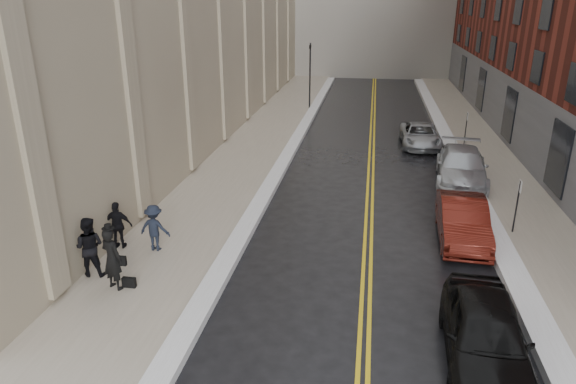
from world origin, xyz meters
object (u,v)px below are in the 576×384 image
(car_maroon, at_px, (462,220))
(pedestrian_main, at_px, (112,259))
(pedestrian_a, at_px, (89,247))
(car_silver_near, at_px, (461,167))
(pedestrian_b, at_px, (154,228))
(car_black, at_px, (485,334))
(car_silver_far, at_px, (420,135))
(pedestrian_c, at_px, (118,225))

(car_maroon, height_order, pedestrian_main, pedestrian_main)
(car_maroon, xyz_separation_m, pedestrian_a, (-12.10, -4.86, 0.36))
(car_silver_near, bearing_deg, pedestrian_a, -132.92)
(car_silver_near, height_order, pedestrian_b, pedestrian_b)
(pedestrian_a, bearing_deg, car_black, 161.19)
(pedestrian_main, relative_size, pedestrian_a, 1.01)
(car_silver_near, relative_size, car_silver_far, 1.19)
(car_silver_near, bearing_deg, car_silver_far, 108.55)
(car_silver_far, bearing_deg, pedestrian_b, -124.11)
(car_silver_near, bearing_deg, car_maroon, -91.91)
(car_silver_near, xyz_separation_m, pedestrian_b, (-11.68, -9.36, 0.16))
(pedestrian_a, distance_m, pedestrian_b, 2.38)
(car_black, distance_m, car_silver_far, 20.10)
(car_maroon, relative_size, car_silver_near, 0.83)
(car_black, distance_m, pedestrian_c, 12.31)
(pedestrian_main, distance_m, pedestrian_c, 2.80)
(car_silver_near, bearing_deg, pedestrian_b, -135.28)
(pedestrian_a, relative_size, pedestrian_c, 1.14)
(car_silver_far, bearing_deg, pedestrian_a, -124.24)
(pedestrian_b, bearing_deg, pedestrian_a, 59.44)
(pedestrian_b, bearing_deg, pedestrian_main, 88.57)
(car_black, height_order, car_silver_near, car_silver_near)
(car_maroon, bearing_deg, car_silver_near, 84.20)
(pedestrian_b, bearing_deg, pedestrian_c, 5.66)
(car_black, relative_size, car_maroon, 1.02)
(car_black, relative_size, car_silver_far, 1.00)
(car_maroon, height_order, car_silver_near, car_silver_near)
(pedestrian_main, bearing_deg, pedestrian_a, -8.73)
(pedestrian_main, xyz_separation_m, pedestrian_a, (-1.11, 0.65, -0.01))
(car_maroon, bearing_deg, car_black, -92.00)
(car_maroon, bearing_deg, pedestrian_main, -151.29)
(car_maroon, xyz_separation_m, pedestrian_main, (-10.99, -5.50, 0.37))
(car_silver_far, xyz_separation_m, pedestrian_main, (-10.43, -18.53, 0.48))
(car_maroon, height_order, pedestrian_a, pedestrian_a)
(car_silver_far, distance_m, pedestrian_b, 18.91)
(car_black, height_order, pedestrian_main, pedestrian_main)
(car_silver_far, bearing_deg, pedestrian_c, -127.27)
(pedestrian_c, bearing_deg, pedestrian_main, 106.95)
(car_black, bearing_deg, car_silver_far, 93.04)
(car_black, xyz_separation_m, car_maroon, (0.51, 7.07, -0.04))
(car_black, height_order, pedestrian_c, pedestrian_c)
(car_black, height_order, pedestrian_a, pedestrian_a)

